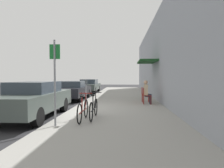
# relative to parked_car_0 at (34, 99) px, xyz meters

# --- Properties ---
(ground_plane) EXTENTS (60.00, 60.00, 0.00)m
(ground_plane) POSITION_rel_parked_car_0_xyz_m (1.10, 1.57, -0.74)
(ground_plane) COLOR #2D2D30
(sidewalk_slab) EXTENTS (4.50, 32.00, 0.12)m
(sidewalk_slab) POSITION_rel_parked_car_0_xyz_m (3.35, 3.57, -0.68)
(sidewalk_slab) COLOR #9E9B93
(sidewalk_slab) RESTS_ON ground_plane
(building_facade) EXTENTS (1.40, 32.00, 5.65)m
(building_facade) POSITION_rel_parked_car_0_xyz_m (5.75, 3.58, 2.08)
(building_facade) COLOR #999EA8
(building_facade) RESTS_ON ground_plane
(parked_car_0) EXTENTS (1.80, 4.40, 1.42)m
(parked_car_0) POSITION_rel_parked_car_0_xyz_m (0.00, 0.00, 0.00)
(parked_car_0) COLOR #47514C
(parked_car_0) RESTS_ON ground_plane
(parked_car_1) EXTENTS (1.80, 4.40, 1.30)m
(parked_car_1) POSITION_rel_parked_car_0_xyz_m (0.00, 5.93, -0.05)
(parked_car_1) COLOR black
(parked_car_1) RESTS_ON ground_plane
(parked_car_2) EXTENTS (1.80, 4.40, 1.34)m
(parked_car_2) POSITION_rel_parked_car_0_xyz_m (0.00, 12.04, -0.04)
(parked_car_2) COLOR #47514C
(parked_car_2) RESTS_ON ground_plane
(parking_meter) EXTENTS (0.12, 0.10, 1.32)m
(parking_meter) POSITION_rel_parked_car_0_xyz_m (1.55, 2.75, 0.15)
(parking_meter) COLOR slate
(parking_meter) RESTS_ON sidewalk_slab
(street_sign) EXTENTS (0.32, 0.06, 2.60)m
(street_sign) POSITION_rel_parked_car_0_xyz_m (1.50, -1.72, 0.90)
(street_sign) COLOR gray
(street_sign) RESTS_ON sidewalk_slab
(bicycle_0) EXTENTS (0.46, 1.71, 0.90)m
(bicycle_0) POSITION_rel_parked_car_0_xyz_m (2.49, -0.58, -0.26)
(bicycle_0) COLOR black
(bicycle_0) RESTS_ON sidewalk_slab
(bicycle_1) EXTENTS (0.46, 1.71, 0.90)m
(bicycle_1) POSITION_rel_parked_car_0_xyz_m (2.18, -0.93, -0.26)
(bicycle_1) COLOR black
(bicycle_1) RESTS_ON sidewalk_slab
(cafe_chair_0) EXTENTS (0.46, 0.46, 0.87)m
(cafe_chair_0) POSITION_rel_parked_car_0_xyz_m (4.75, 3.24, -0.12)
(cafe_chair_0) COLOR maroon
(cafe_chair_0) RESTS_ON sidewalk_slab
(seated_patron_0) EXTENTS (0.44, 0.37, 1.29)m
(seated_patron_0) POSITION_rel_parked_car_0_xyz_m (4.81, 3.24, 0.08)
(seated_patron_0) COLOR #232838
(seated_patron_0) RESTS_ON sidewalk_slab
(cafe_chair_1) EXTENTS (0.45, 0.45, 0.87)m
(cafe_chair_1) POSITION_rel_parked_car_0_xyz_m (4.75, 4.07, -0.12)
(cafe_chair_1) COLOR maroon
(cafe_chair_1) RESTS_ON sidewalk_slab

